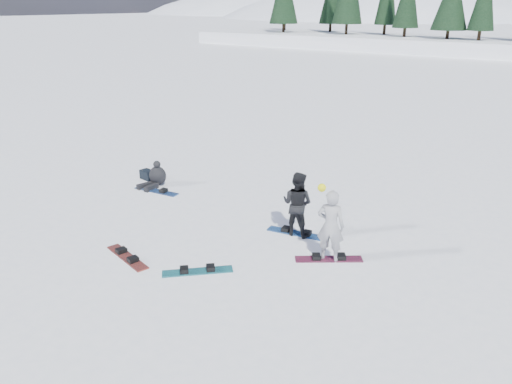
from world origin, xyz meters
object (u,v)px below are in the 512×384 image
(gear_bag, at_px, (147,175))
(snowboard_loose_c, at_px, (156,191))
(seated_rider, at_px, (156,176))
(snowboarder_woman, at_px, (331,225))
(snowboard_loose_b, at_px, (127,257))
(snowboard_loose_a, at_px, (198,271))
(snowboarder_man, at_px, (297,204))

(gear_bag, height_order, snowboard_loose_c, gear_bag)
(seated_rider, distance_m, gear_bag, 0.76)
(seated_rider, xyz_separation_m, gear_bag, (-0.70, 0.25, -0.16))
(snowboarder_woman, xyz_separation_m, snowboard_loose_c, (-6.30, 0.80, -0.83))
(snowboard_loose_b, distance_m, snowboard_loose_a, 1.77)
(snowboarder_man, relative_size, seated_rider, 1.68)
(snowboarder_woman, xyz_separation_m, snowboarder_man, (-1.28, 0.72, -0.03))
(gear_bag, xyz_separation_m, snowboard_loose_b, (3.63, -4.00, -0.14))
(seated_rider, height_order, snowboard_loose_c, seated_rider)
(snowboarder_man, xyz_separation_m, snowboard_loose_b, (-2.46, -3.28, -0.79))
(seated_rider, bearing_deg, gear_bag, 164.26)
(snowboarder_man, height_order, snowboard_loose_b, snowboarder_man)
(snowboarder_man, distance_m, snowboard_loose_b, 4.18)
(snowboard_loose_b, relative_size, snowboard_loose_c, 1.00)
(snowboarder_woman, height_order, snowboard_loose_b, snowboarder_woman)
(snowboard_loose_b, height_order, snowboard_loose_c, same)
(snowboarder_man, bearing_deg, snowboard_loose_c, -4.68)
(snowboard_loose_b, height_order, snowboard_loose_a, same)
(snowboarder_woman, distance_m, snowboard_loose_b, 4.60)
(snowboarder_woman, relative_size, gear_bag, 4.01)
(snowboarder_woman, height_order, seated_rider, snowboarder_woman)
(gear_bag, xyz_separation_m, snowboard_loose_c, (1.07, -0.64, -0.14))
(seated_rider, relative_size, snowboard_loose_b, 0.64)
(snowboard_loose_b, xyz_separation_m, snowboard_loose_c, (-2.56, 3.36, 0.00))
(snowboarder_man, height_order, snowboard_loose_a, snowboarder_man)
(snowboarder_woman, bearing_deg, snowboarder_man, -44.68)
(seated_rider, relative_size, snowboard_loose_a, 0.64)
(snowboard_loose_a, bearing_deg, snowboarder_woman, 1.75)
(snowboarder_man, bearing_deg, snowboard_loose_b, 49.36)
(gear_bag, height_order, snowboard_loose_a, gear_bag)
(snowboarder_woman, distance_m, gear_bag, 7.54)
(snowboarder_woman, height_order, snowboarder_man, snowboarder_woman)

